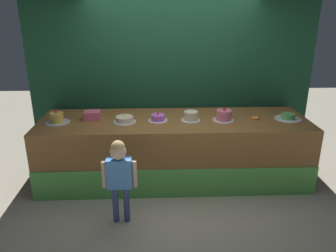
{
  "coord_description": "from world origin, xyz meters",
  "views": [
    {
      "loc": [
        -0.27,
        -3.81,
        2.39
      ],
      "look_at": [
        -0.09,
        0.33,
        0.88
      ],
      "focal_mm": 35.44,
      "sensor_mm": 36.0,
      "label": 1
    }
  ],
  "objects_px": {
    "cake_center_right": "(191,116)",
    "cake_right": "(224,116)",
    "pink_box": "(92,115)",
    "cake_left": "(124,120)",
    "cake_far_right": "(288,117)",
    "cake_far_left": "(57,118)",
    "cake_center_left": "(158,118)",
    "child_figure": "(119,171)",
    "donut": "(255,118)"
  },
  "relations": [
    {
      "from": "donut",
      "to": "cake_far_left",
      "type": "bearing_deg",
      "value": -179.25
    },
    {
      "from": "cake_left",
      "to": "cake_center_left",
      "type": "distance_m",
      "value": 0.45
    },
    {
      "from": "cake_center_left",
      "to": "cake_center_right",
      "type": "distance_m",
      "value": 0.45
    },
    {
      "from": "cake_center_left",
      "to": "cake_center_right",
      "type": "bearing_deg",
      "value": -0.82
    },
    {
      "from": "cake_center_right",
      "to": "cake_right",
      "type": "xyz_separation_m",
      "value": [
        0.45,
        -0.02,
        0.01
      ]
    },
    {
      "from": "cake_center_right",
      "to": "donut",
      "type": "bearing_deg",
      "value": 1.05
    },
    {
      "from": "child_figure",
      "to": "pink_box",
      "type": "bearing_deg",
      "value": 112.97
    },
    {
      "from": "child_figure",
      "to": "donut",
      "type": "relative_size",
      "value": 9.79
    },
    {
      "from": "cake_center_right",
      "to": "cake_far_left",
      "type": "bearing_deg",
      "value": -179.4
    },
    {
      "from": "cake_far_left",
      "to": "cake_far_right",
      "type": "bearing_deg",
      "value": 0.34
    },
    {
      "from": "donut",
      "to": "cake_center_left",
      "type": "bearing_deg",
      "value": -179.57
    },
    {
      "from": "cake_left",
      "to": "cake_far_right",
      "type": "xyz_separation_m",
      "value": [
        2.26,
        0.03,
        -0.01
      ]
    },
    {
      "from": "cake_left",
      "to": "cake_center_right",
      "type": "xyz_separation_m",
      "value": [
        0.91,
        0.03,
        0.02
      ]
    },
    {
      "from": "cake_far_left",
      "to": "cake_center_right",
      "type": "xyz_separation_m",
      "value": [
        1.81,
        0.02,
        -0.0
      ]
    },
    {
      "from": "cake_far_right",
      "to": "cake_far_left",
      "type": "bearing_deg",
      "value": -179.66
    },
    {
      "from": "pink_box",
      "to": "cake_left",
      "type": "xyz_separation_m",
      "value": [
        0.45,
        -0.13,
        -0.02
      ]
    },
    {
      "from": "cake_right",
      "to": "cake_far_right",
      "type": "bearing_deg",
      "value": 1.0
    },
    {
      "from": "pink_box",
      "to": "cake_center_right",
      "type": "height_order",
      "value": "cake_center_right"
    },
    {
      "from": "child_figure",
      "to": "cake_far_left",
      "type": "xyz_separation_m",
      "value": [
        -0.91,
        0.96,
        0.3
      ]
    },
    {
      "from": "pink_box",
      "to": "cake_left",
      "type": "distance_m",
      "value": 0.47
    },
    {
      "from": "cake_right",
      "to": "cake_far_right",
      "type": "height_order",
      "value": "cake_right"
    },
    {
      "from": "pink_box",
      "to": "cake_right",
      "type": "height_order",
      "value": "cake_right"
    },
    {
      "from": "child_figure",
      "to": "cake_right",
      "type": "relative_size",
      "value": 3.41
    },
    {
      "from": "cake_left",
      "to": "cake_center_right",
      "type": "height_order",
      "value": "cake_center_right"
    },
    {
      "from": "cake_right",
      "to": "cake_center_right",
      "type": "bearing_deg",
      "value": 177.96
    },
    {
      "from": "donut",
      "to": "cake_center_right",
      "type": "relative_size",
      "value": 0.38
    },
    {
      "from": "cake_center_left",
      "to": "cake_left",
      "type": "bearing_deg",
      "value": -174.87
    },
    {
      "from": "cake_center_right",
      "to": "cake_left",
      "type": "bearing_deg",
      "value": -177.84
    },
    {
      "from": "cake_center_right",
      "to": "cake_far_right",
      "type": "xyz_separation_m",
      "value": [
        1.36,
        -0.0,
        -0.03
      ]
    },
    {
      "from": "donut",
      "to": "cake_far_right",
      "type": "relative_size",
      "value": 0.29
    },
    {
      "from": "cake_far_left",
      "to": "cake_center_right",
      "type": "height_order",
      "value": "cake_far_left"
    },
    {
      "from": "child_figure",
      "to": "cake_left",
      "type": "distance_m",
      "value": 0.99
    },
    {
      "from": "cake_center_right",
      "to": "cake_right",
      "type": "relative_size",
      "value": 0.91
    },
    {
      "from": "child_figure",
      "to": "cake_right",
      "type": "distance_m",
      "value": 1.69
    },
    {
      "from": "donut",
      "to": "cake_right",
      "type": "distance_m",
      "value": 0.46
    },
    {
      "from": "pink_box",
      "to": "cake_far_right",
      "type": "height_order",
      "value": "pink_box"
    },
    {
      "from": "cake_far_left",
      "to": "cake_far_right",
      "type": "xyz_separation_m",
      "value": [
        3.17,
        0.02,
        -0.03
      ]
    },
    {
      "from": "cake_center_right",
      "to": "pink_box",
      "type": "bearing_deg",
      "value": 175.82
    },
    {
      "from": "cake_center_left",
      "to": "cake_far_right",
      "type": "bearing_deg",
      "value": -0.22
    },
    {
      "from": "cake_far_left",
      "to": "child_figure",
      "type": "bearing_deg",
      "value": -46.57
    },
    {
      "from": "cake_far_left",
      "to": "cake_center_left",
      "type": "bearing_deg",
      "value": 1.08
    },
    {
      "from": "cake_far_left",
      "to": "cake_far_right",
      "type": "relative_size",
      "value": 0.93
    },
    {
      "from": "child_figure",
      "to": "cake_far_right",
      "type": "distance_m",
      "value": 2.48
    },
    {
      "from": "cake_left",
      "to": "cake_center_right",
      "type": "relative_size",
      "value": 1.14
    },
    {
      "from": "cake_left",
      "to": "cake_center_left",
      "type": "xyz_separation_m",
      "value": [
        0.45,
        0.04,
        0.0
      ]
    },
    {
      "from": "donut",
      "to": "cake_far_left",
      "type": "distance_m",
      "value": 2.72
    },
    {
      "from": "cake_center_right",
      "to": "cake_far_right",
      "type": "relative_size",
      "value": 0.76
    },
    {
      "from": "pink_box",
      "to": "cake_left",
      "type": "bearing_deg",
      "value": -16.43
    },
    {
      "from": "pink_box",
      "to": "cake_center_left",
      "type": "relative_size",
      "value": 0.81
    },
    {
      "from": "child_figure",
      "to": "cake_center_right",
      "type": "bearing_deg",
      "value": 47.47
    }
  ]
}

